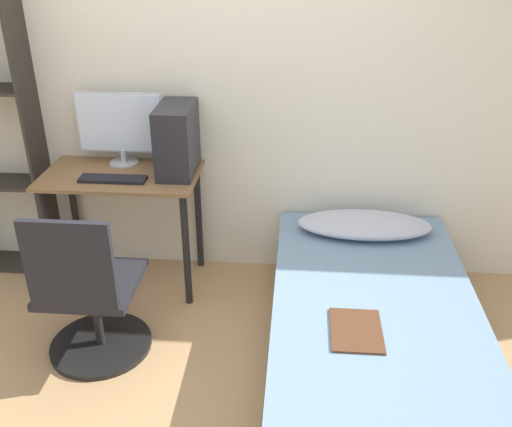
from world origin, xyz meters
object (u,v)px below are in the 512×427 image
(bed, at_px, (372,334))
(monitor, at_px, (120,126))
(keyboard, at_px, (113,179))
(pc_tower, at_px, (177,140))
(office_chair, at_px, (90,303))

(bed, relative_size, monitor, 3.61)
(keyboard, bearing_deg, pc_tower, 24.10)
(office_chair, bearing_deg, bed, 1.23)
(monitor, bearing_deg, bed, -29.90)
(office_chair, xyz_separation_m, bed, (1.49, 0.03, -0.14))
(bed, bearing_deg, pc_tower, 146.34)
(bed, bearing_deg, office_chair, -178.77)
(bed, xyz_separation_m, keyboard, (-1.51, 0.60, 0.57))
(monitor, height_order, pc_tower, monitor)
(office_chair, height_order, pc_tower, pc_tower)
(monitor, bearing_deg, office_chair, -87.91)
(bed, bearing_deg, monitor, 150.10)
(office_chair, xyz_separation_m, pc_tower, (0.34, 0.79, 0.63))
(bed, distance_m, monitor, 1.93)
(pc_tower, bearing_deg, bed, -33.66)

